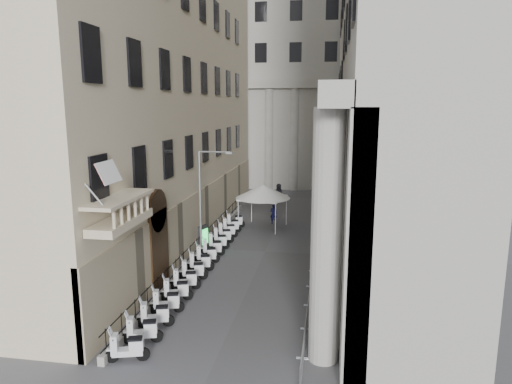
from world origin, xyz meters
TOP-DOWN VIEW (x-y plane):
  - left_building at (-7.50, 22.00)m, footprint 5.00×36.00m
  - far_building at (0.00, 48.00)m, footprint 22.00×10.00m
  - iron_fence at (-4.30, 18.00)m, footprint 0.30×28.00m
  - blue_awning at (4.15, 26.00)m, footprint 1.60×3.00m
  - flag at (-4.00, 5.00)m, footprint 1.00×1.40m
  - scooter_0 at (-3.40, 4.54)m, footprint 1.50×0.93m
  - scooter_1 at (-3.40, 6.00)m, footprint 1.50×0.93m
  - scooter_2 at (-3.40, 7.46)m, footprint 1.50×0.93m
  - scooter_3 at (-3.40, 8.93)m, footprint 1.50×0.93m
  - scooter_4 at (-3.40, 10.39)m, footprint 1.50×0.93m
  - scooter_5 at (-3.40, 11.86)m, footprint 1.50×0.93m
  - scooter_6 at (-3.40, 13.32)m, footprint 1.50×0.93m
  - scooter_7 at (-3.40, 14.79)m, footprint 1.50×0.93m
  - scooter_8 at (-3.40, 16.25)m, footprint 1.50×0.93m
  - scooter_9 at (-3.40, 17.72)m, footprint 1.50×0.93m
  - scooter_10 at (-3.40, 19.18)m, footprint 1.50×0.93m
  - scooter_11 at (-3.40, 20.65)m, footprint 1.50×0.93m
  - scooter_12 at (-3.40, 22.11)m, footprint 1.50×0.93m
  - scooter_13 at (-3.40, 23.58)m, footprint 1.50×0.93m
  - scooter_14 at (-3.40, 25.04)m, footprint 1.50×0.93m
  - barrier_0 at (3.49, 4.59)m, footprint 0.60×2.40m
  - barrier_1 at (3.49, 7.09)m, footprint 0.60×2.40m
  - barrier_2 at (3.49, 9.59)m, footprint 0.60×2.40m
  - barrier_3 at (3.49, 12.09)m, footprint 0.60×2.40m
  - barrier_4 at (3.49, 14.59)m, footprint 0.60×2.40m
  - barrier_5 at (3.49, 17.09)m, footprint 0.60×2.40m
  - barrier_6 at (3.49, 19.59)m, footprint 0.60×2.40m
  - barrier_7 at (3.49, 22.09)m, footprint 0.60×2.40m
  - barrier_8 at (3.49, 24.59)m, footprint 0.60×2.40m
  - barrier_9 at (3.49, 27.09)m, footprint 0.60×2.40m
  - security_tent at (-1.35, 25.75)m, footprint 4.50×4.50m
  - street_lamp at (-3.95, 17.75)m, footprint 2.33×0.23m
  - info_kiosk at (-4.19, 18.30)m, footprint 0.54×0.94m
  - pedestrian_a at (-0.36, 26.86)m, footprint 0.65×0.45m
  - pedestrian_b at (3.00, 32.13)m, footprint 1.08×1.00m
  - pedestrian_c at (-0.97, 36.00)m, footprint 1.12×1.08m

SIDE VIEW (x-z plane):
  - iron_fence at x=-4.30m, z-range -0.70..0.70m
  - blue_awning at x=4.15m, z-range -1.50..1.50m
  - flag at x=-4.00m, z-range -4.10..4.10m
  - scooter_0 at x=-3.40m, z-range -0.75..0.75m
  - scooter_1 at x=-3.40m, z-range -0.75..0.75m
  - scooter_2 at x=-3.40m, z-range -0.75..0.75m
  - scooter_3 at x=-3.40m, z-range -0.75..0.75m
  - scooter_4 at x=-3.40m, z-range -0.75..0.75m
  - scooter_5 at x=-3.40m, z-range -0.75..0.75m
  - scooter_6 at x=-3.40m, z-range -0.75..0.75m
  - scooter_7 at x=-3.40m, z-range -0.75..0.75m
  - scooter_8 at x=-3.40m, z-range -0.75..0.75m
  - scooter_9 at x=-3.40m, z-range -0.75..0.75m
  - scooter_10 at x=-3.40m, z-range -0.75..0.75m
  - scooter_11 at x=-3.40m, z-range -0.75..0.75m
  - scooter_12 at x=-3.40m, z-range -0.75..0.75m
  - scooter_13 at x=-3.40m, z-range -0.75..0.75m
  - scooter_14 at x=-3.40m, z-range -0.75..0.75m
  - barrier_0 at x=3.49m, z-range -0.55..0.55m
  - barrier_1 at x=3.49m, z-range -0.55..0.55m
  - barrier_2 at x=3.49m, z-range -0.55..0.55m
  - barrier_3 at x=3.49m, z-range -0.55..0.55m
  - barrier_4 at x=3.49m, z-range -0.55..0.55m
  - barrier_5 at x=3.49m, z-range -0.55..0.55m
  - barrier_6 at x=3.49m, z-range -0.55..0.55m
  - barrier_7 at x=3.49m, z-range -0.55..0.55m
  - barrier_8 at x=3.49m, z-range -0.55..0.55m
  - barrier_9 at x=3.49m, z-range -0.55..0.55m
  - pedestrian_a at x=-0.36m, z-range 0.00..1.73m
  - pedestrian_b at x=3.00m, z-range 0.00..1.79m
  - info_kiosk at x=-4.19m, z-range 0.01..1.92m
  - pedestrian_c at x=-0.97m, z-range 0.00..1.94m
  - security_tent at x=-1.35m, z-range 1.23..4.89m
  - street_lamp at x=-3.95m, z-range 0.63..7.76m
  - far_building at x=0.00m, z-range 0.00..30.00m
  - left_building at x=-7.50m, z-range 0.00..34.00m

